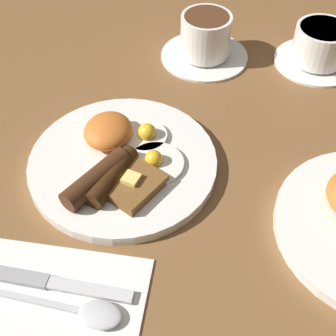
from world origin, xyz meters
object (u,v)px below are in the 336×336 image
at_px(teacup_far, 320,48).
at_px(knife, 46,282).
at_px(breakfast_plate_near, 122,161).
at_px(teacup_near, 205,40).
at_px(spoon, 84,311).

distance_m(teacup_far, knife, 0.57).
height_order(breakfast_plate_near, teacup_near, teacup_near).
bearing_deg(teacup_near, breakfast_plate_near, -12.51).
height_order(teacup_far, spoon, teacup_far).
distance_m(breakfast_plate_near, knife, 0.19).
height_order(teacup_near, teacup_far, teacup_near).
bearing_deg(teacup_far, spoon, -23.94).
bearing_deg(breakfast_plate_near, spoon, 6.06).
distance_m(breakfast_plate_near, spoon, 0.21).
height_order(breakfast_plate_near, spoon, breakfast_plate_near).
height_order(knife, spoon, spoon).
xyz_separation_m(breakfast_plate_near, teacup_far, (-0.31, 0.25, 0.02)).
bearing_deg(teacup_near, knife, -11.16).
height_order(breakfast_plate_near, teacup_far, teacup_far).
xyz_separation_m(breakfast_plate_near, teacup_near, (-0.28, 0.06, 0.02)).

